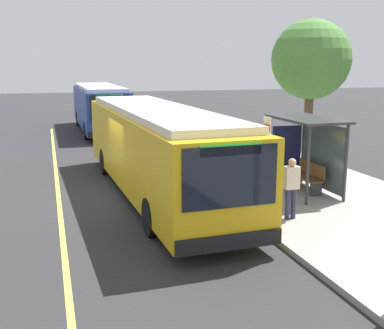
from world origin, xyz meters
TOP-DOWN VIEW (x-y plane):
  - ground_plane at (0.00, 0.00)m, footprint 120.00×120.00m
  - sidewalk_curb at (0.00, 6.00)m, footprint 44.00×6.40m
  - lane_stripe_center at (0.00, -2.20)m, footprint 36.00×0.14m
  - transit_bus_main at (0.28, 1.01)m, footprint 12.42×3.08m
  - transit_bus_second at (-15.95, 0.86)m, footprint 10.70×2.67m
  - bus_shelter at (1.75, 5.77)m, footprint 2.90×1.60m
  - waiting_bench at (1.73, 5.83)m, footprint 1.60×0.48m
  - route_sign_post at (3.84, 3.31)m, footprint 0.44×0.08m
  - pedestrian_commuter at (4.29, 3.85)m, footprint 0.24×0.40m
  - street_tree_near_shelter at (-1.95, 7.92)m, footprint 3.20×3.20m

SIDE VIEW (x-z plane):
  - ground_plane at x=0.00m, z-range 0.00..0.00m
  - lane_stripe_center at x=0.00m, z-range 0.00..0.01m
  - sidewalk_curb at x=0.00m, z-range 0.00..0.15m
  - waiting_bench at x=1.73m, z-range 0.16..1.11m
  - pedestrian_commuter at x=4.29m, z-range 0.27..1.96m
  - transit_bus_second at x=-15.95m, z-range 0.14..3.09m
  - transit_bus_main at x=0.28m, z-range 0.14..3.09m
  - bus_shelter at x=1.75m, z-range 0.68..3.16m
  - route_sign_post at x=3.84m, z-range 0.56..3.36m
  - street_tree_near_shelter at x=-1.95m, z-range 1.49..7.43m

